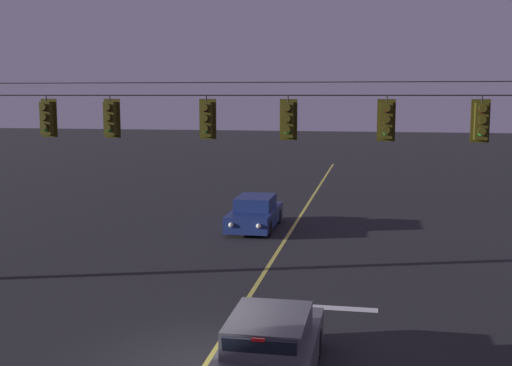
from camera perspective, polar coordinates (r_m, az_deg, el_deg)
The scene contains 11 objects.
lane_centre_stripe at distance 24.26m, azimuth 2.18°, elevation -5.72°, with size 0.14×60.00×0.01m, color #D1C64C.
stop_bar_paint at distance 17.73m, azimuth 5.19°, elevation -10.88°, with size 3.40×0.36×0.01m, color silver.
signal_span_assembly at distance 17.78m, azimuth -0.59°, elevation 1.38°, with size 19.72×0.32×7.07m.
traffic_light_leftmost at distance 19.73m, azimuth -18.09°, elevation 5.50°, with size 0.48×0.41×1.22m.
traffic_light_left_inner at distance 18.87m, azimuth -12.82°, elevation 5.60°, with size 0.48×0.41×1.22m.
traffic_light_centre at distance 17.94m, azimuth -4.43°, elevation 5.67°, with size 0.48×0.41×1.22m.
traffic_light_right_inner at distance 17.49m, azimuth 2.83°, elevation 5.63°, with size 0.48×0.41×1.22m.
traffic_light_rightmost at distance 17.33m, azimuth 11.48°, elevation 5.47°, with size 0.48×0.41×1.22m.
traffic_light_far_right at distance 17.53m, azimuth 19.35°, elevation 5.21°, with size 0.48×0.41×1.22m.
car_waiting_near_lane at distance 13.18m, azimuth 1.21°, elevation -14.60°, with size 1.80×4.33×1.39m.
car_oncoming_lead at distance 27.52m, azimuth -0.09°, elevation -2.72°, with size 1.80×4.42×1.39m.
Camera 1 is at (3.42, -12.40, 5.67)m, focal length 45.09 mm.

